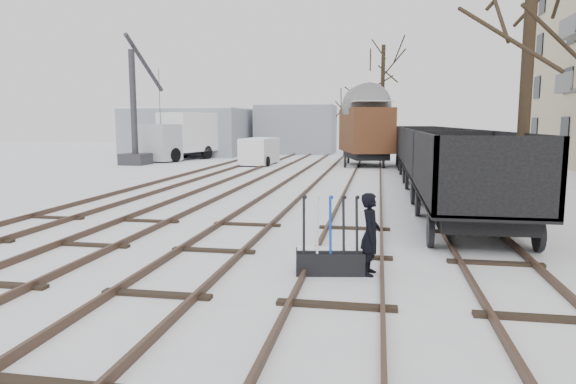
# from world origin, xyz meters

# --- Properties ---
(ground) EXTENTS (120.00, 120.00, 0.00)m
(ground) POSITION_xyz_m (0.00, 0.00, 0.00)
(ground) COLOR white
(ground) RESTS_ON ground
(tracks) EXTENTS (13.90, 52.00, 0.16)m
(tracks) POSITION_xyz_m (-0.00, 13.67, 0.07)
(tracks) COLOR black
(tracks) RESTS_ON ground
(shed_left) EXTENTS (10.00, 8.00, 4.10)m
(shed_left) POSITION_xyz_m (-13.00, 36.00, 2.05)
(shed_left) COLOR gray
(shed_left) RESTS_ON ground
(shed_right) EXTENTS (7.00, 6.00, 4.50)m
(shed_right) POSITION_xyz_m (-4.00, 40.00, 2.25)
(shed_right) COLOR gray
(shed_right) RESTS_ON ground
(ground_frame) EXTENTS (1.35, 0.62, 1.49)m
(ground_frame) POSITION_xyz_m (2.73, 1.77, 0.28)
(ground_frame) COLOR black
(ground_frame) RESTS_ON ground
(worker) EXTENTS (0.43, 0.60, 1.57)m
(worker) POSITION_xyz_m (3.48, 1.87, 0.79)
(worker) COLOR black
(worker) RESTS_ON ground
(freight_wagon_a) EXTENTS (2.56, 6.40, 2.61)m
(freight_wagon_a) POSITION_xyz_m (6.00, 6.33, 1.00)
(freight_wagon_a) COLOR black
(freight_wagon_a) RESTS_ON ground
(freight_wagon_b) EXTENTS (2.56, 6.40, 2.61)m
(freight_wagon_b) POSITION_xyz_m (6.00, 12.73, 1.00)
(freight_wagon_b) COLOR black
(freight_wagon_b) RESTS_ON ground
(freight_wagon_c) EXTENTS (2.56, 6.40, 2.61)m
(freight_wagon_c) POSITION_xyz_m (6.00, 19.13, 1.00)
(freight_wagon_c) COLOR black
(freight_wagon_c) RESTS_ON ground
(freight_wagon_d) EXTENTS (2.56, 6.40, 2.61)m
(freight_wagon_d) POSITION_xyz_m (6.00, 25.53, 1.00)
(freight_wagon_d) COLOR black
(freight_wagon_d) RESTS_ON ground
(box_van_wagon) EXTENTS (4.13, 6.02, 4.19)m
(box_van_wagon) POSITION_xyz_m (2.71, 26.81, 2.44)
(box_van_wagon) COLOR black
(box_van_wagon) RESTS_ON ground
(lorry) EXTENTS (4.21, 8.30, 3.60)m
(lorry) POSITION_xyz_m (-11.13, 30.10, 1.86)
(lorry) COLOR black
(lorry) RESTS_ON ground
(panel_van) EXTENTS (2.00, 4.20, 1.81)m
(panel_van) POSITION_xyz_m (-4.38, 26.27, 0.94)
(panel_van) COLOR white
(panel_van) RESTS_ON ground
(crane) EXTENTS (1.83, 5.08, 8.66)m
(crane) POSITION_xyz_m (-12.72, 25.02, 2.28)
(crane) COLOR #313036
(crane) RESTS_ON ground
(tree_near) EXTENTS (0.30, 0.30, 6.15)m
(tree_near) POSITION_xyz_m (7.17, 6.03, 3.08)
(tree_near) COLOR black
(tree_near) RESTS_ON ground
(tree_far_left) EXTENTS (0.30, 0.30, 5.18)m
(tree_far_left) POSITION_xyz_m (0.81, 41.51, 2.59)
(tree_far_left) COLOR black
(tree_far_left) RESTS_ON ground
(tree_far_right) EXTENTS (0.30, 0.30, 8.58)m
(tree_far_right) POSITION_xyz_m (3.78, 32.09, 4.29)
(tree_far_right) COLOR black
(tree_far_right) RESTS_ON ground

